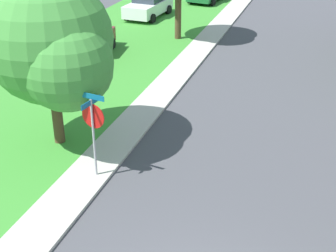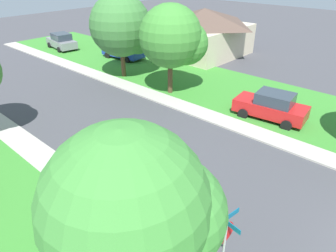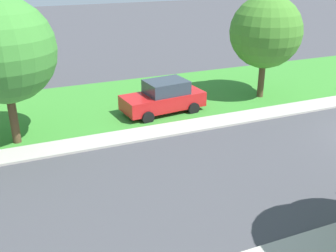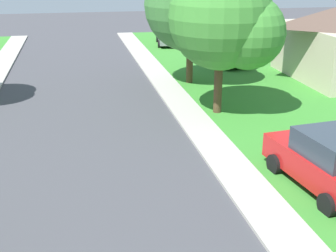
{
  "view_description": "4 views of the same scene",
  "coord_description": "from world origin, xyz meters",
  "views": [
    {
      "loc": [
        1.55,
        -6.75,
        8.03
      ],
      "look_at": [
        -2.56,
        5.75,
        1.4
      ],
      "focal_mm": 51.44,
      "sensor_mm": 36.0,
      "label": 1
    },
    {
      "loc": [
        -9.91,
        1.64,
        8.72
      ],
      "look_at": [
        0.09,
        10.56,
        1.4
      ],
      "focal_mm": 32.48,
      "sensor_mm": 36.0,
      "label": 2
    },
    {
      "loc": [
        -11.34,
        15.56,
        7.67
      ],
      "look_at": [
        2.19,
        9.91,
        1.4
      ],
      "focal_mm": 42.58,
      "sensor_mm": 36.0,
      "label": 3
    },
    {
      "loc": [
        -0.06,
        -2.57,
        6.32
      ],
      "look_at": [
        2.71,
        10.69,
        1.4
      ],
      "focal_mm": 48.45,
      "sensor_mm": 36.0,
      "label": 4
    }
  ],
  "objects": [
    {
      "name": "tree_sidewalk_mid",
      "position": [
        6.2,
        15.42,
        4.02
      ],
      "size": [
        4.67,
        4.34,
        6.34
      ],
      "color": "#4C3823",
      "rests_on": "ground"
    },
    {
      "name": "car_red_far_down_street",
      "position": [
        6.94,
        8.17,
        0.87
      ],
      "size": [
        2.39,
        4.47,
        1.76
      ],
      "color": "red",
      "rests_on": "ground"
    },
    {
      "name": "lawn_east",
      "position": [
        9.4,
        12.0,
        0.04
      ],
      "size": [
        8.0,
        56.0,
        0.08
      ],
      "primitive_type": "cube",
      "color": "#38842D",
      "rests_on": "ground"
    },
    {
      "name": "sidewalk_east",
      "position": [
        4.7,
        12.0,
        0.05
      ],
      "size": [
        1.4,
        56.0,
        0.1
      ],
      "primitive_type": "cube",
      "color": "#ADA89E",
      "rests_on": "ground"
    },
    {
      "name": "tree_corner_large",
      "position": [
        7.29,
        1.88,
        3.7
      ],
      "size": [
        4.29,
        3.99,
        5.83
      ],
      "color": "#4C3823",
      "rests_on": "ground"
    }
  ]
}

